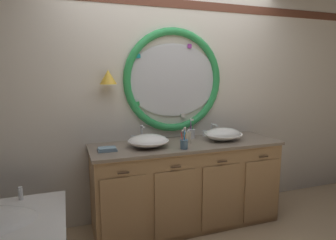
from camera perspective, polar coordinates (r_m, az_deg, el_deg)
ground_plane at (r=3.14m, az=4.59°, el=-21.49°), size 14.00×14.00×0.00m
back_wall_assembly at (r=3.25m, az=0.63°, el=4.31°), size 6.40×0.26×2.60m
vanity_counter at (r=3.15m, az=3.55°, el=-12.30°), size 1.97×0.65×0.88m
sink_basin_left at (r=2.85m, az=-3.87°, el=-4.08°), size 0.40×0.40×0.12m
sink_basin_right at (r=3.17m, az=10.77°, el=-2.75°), size 0.41×0.41×0.13m
faucet_set_left at (r=3.08m, az=-5.15°, el=-2.96°), size 0.24×0.13×0.18m
faucet_set_right at (r=3.38m, az=8.64°, el=-2.06°), size 0.24×0.15×0.15m
toothbrush_holder_left at (r=2.78m, az=3.17°, el=-4.55°), size 0.08×0.08×0.21m
toothbrush_holder_right at (r=3.23m, az=4.68°, el=-2.55°), size 0.08×0.08×0.22m
soap_dispenser at (r=3.00m, az=4.02°, el=-3.39°), size 0.05×0.06×0.14m
folded_hand_towel at (r=2.77m, az=-11.85°, el=-5.64°), size 0.17×0.13×0.03m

